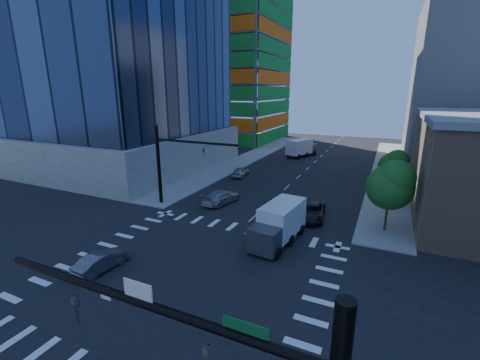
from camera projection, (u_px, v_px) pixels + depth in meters
The scene contains 14 objects.
ground at pixel (189, 276), 22.98m from camera, with size 160.00×160.00×0.00m, color black.
road_markings at pixel (189, 275), 22.98m from camera, with size 20.00×20.00×0.01m, color silver.
sidewalk_ne at pixel (388, 170), 52.83m from camera, with size 5.00×60.00×0.15m, color gray.
sidewalk_nw at pixel (249, 157), 62.96m from camera, with size 5.00×60.00×0.15m, color gray.
construction_building at pixel (230, 42), 81.52m from camera, with size 25.16×34.50×70.60m.
signal_mast_nw at pixel (169, 159), 35.59m from camera, with size 10.20×0.40×9.00m.
tree_south at pixel (392, 184), 28.74m from camera, with size 4.16×4.16×6.82m.
tree_north at pixel (394, 165), 39.29m from camera, with size 3.54×3.52×5.78m.
car_nb_far at pixel (312, 211), 33.05m from camera, with size 2.50×5.43×1.51m, color black.
car_sb_near at pixel (222, 197), 37.56m from camera, with size 2.18×5.36×1.56m, color #B4B4B4.
car_sb_mid at pixel (240, 172), 49.25m from camera, with size 1.72×4.27×1.46m, color #A8ACB0.
car_sb_cross at pixel (101, 261), 23.57m from camera, with size 1.45×4.16×1.37m, color #4F4F54.
box_truck_near at pixel (277, 227), 27.50m from camera, with size 3.40×6.61×3.33m.
box_truck_far at pixel (302, 149), 64.02m from camera, with size 5.03×7.14×3.45m.
Camera 1 is at (11.85, -16.85, 12.82)m, focal length 24.00 mm.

